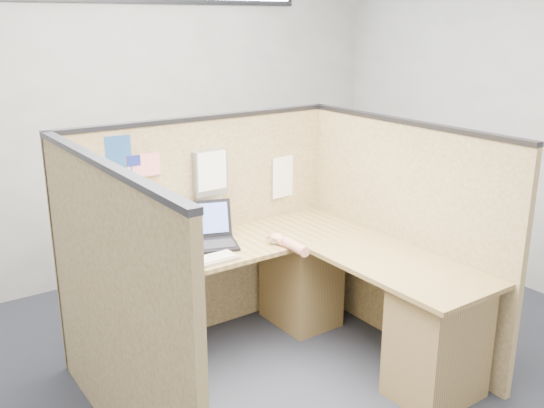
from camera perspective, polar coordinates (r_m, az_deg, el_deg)
floor at (r=3.80m, az=1.68°, el=-17.15°), size 5.00×5.00×0.00m
wall_back at (r=5.19m, az=-13.34°, el=8.36°), size 5.00×0.00×5.00m
cubicle_partitions at (r=3.76m, az=-2.11°, el=-4.35°), size 2.06×1.83×1.53m
l_desk at (r=3.90m, az=1.39°, el=-9.55°), size 1.95×1.75×0.73m
laptop at (r=3.97m, az=-6.45°, el=-2.86°), size 0.43×0.45×0.26m
keyboard at (r=3.67m, az=-6.44°, el=-5.42°), size 0.43×0.15×0.03m
mouse at (r=3.97m, az=0.40°, el=-3.44°), size 0.11×0.08×0.04m
hand_forearm at (r=3.87m, az=1.62°, el=-3.76°), size 0.10×0.36×0.08m
blue_poster at (r=3.80m, az=-14.55°, el=4.25°), size 0.20×0.03×0.27m
american_flag at (r=3.86m, az=-12.32°, el=3.29°), size 0.23×0.01×0.39m
file_holder at (r=4.08m, az=-5.81°, el=2.94°), size 0.24×0.05×0.31m
paper_left at (r=4.12m, az=-5.97°, el=1.77°), size 0.21×0.01×0.26m
paper_right at (r=4.47m, az=1.24°, el=2.60°), size 0.24×0.03×0.30m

